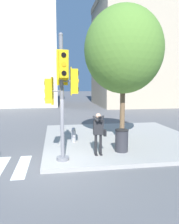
# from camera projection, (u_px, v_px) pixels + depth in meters

# --- Properties ---
(ground_plane) EXTENTS (160.00, 160.00, 0.00)m
(ground_plane) POSITION_uv_depth(u_px,v_px,m) (55.00, 168.00, 7.98)
(ground_plane) COLOR #5B5B5E
(sidewalk_corner) EXTENTS (8.00, 8.00, 0.16)m
(sidewalk_corner) POSITION_uv_depth(u_px,v_px,m) (119.00, 138.00, 11.94)
(sidewalk_corner) COLOR #9E9B96
(sidewalk_corner) RESTS_ON ground_plane
(traffic_signal_pole) EXTENTS (1.25, 1.26, 4.71)m
(traffic_signal_pole) POSITION_uv_depth(u_px,v_px,m) (62.00, 87.00, 8.02)
(traffic_signal_pole) COLOR slate
(traffic_signal_pole) RESTS_ON sidewalk_corner
(person_photographer) EXTENTS (0.58, 0.54, 1.72)m
(person_photographer) POSITION_uv_depth(u_px,v_px,m) (99.00, 130.00, 8.86)
(person_photographer) COLOR black
(person_photographer) RESTS_ON sidewalk_corner
(street_tree) EXTENTS (3.81, 3.81, 6.61)m
(street_tree) POSITION_uv_depth(u_px,v_px,m) (124.00, 50.00, 10.54)
(street_tree) COLOR brown
(street_tree) RESTS_ON sidewalk_corner
(fire_hydrant) EXTENTS (0.22, 0.28, 0.74)m
(fire_hydrant) POSITION_uv_depth(u_px,v_px,m) (74.00, 135.00, 10.82)
(fire_hydrant) COLOR #99999E
(fire_hydrant) RESTS_ON sidewalk_corner
(trash_bin) EXTENTS (0.58, 0.58, 0.95)m
(trash_bin) POSITION_uv_depth(u_px,v_px,m) (122.00, 140.00, 9.36)
(trash_bin) COLOR #2D2D33
(trash_bin) RESTS_ON sidewalk_corner
(building_right) EXTENTS (16.26, 11.02, 14.68)m
(building_right) POSITION_uv_depth(u_px,v_px,m) (153.00, 53.00, 31.26)
(building_right) COLOR tan
(building_right) RESTS_ON ground_plane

